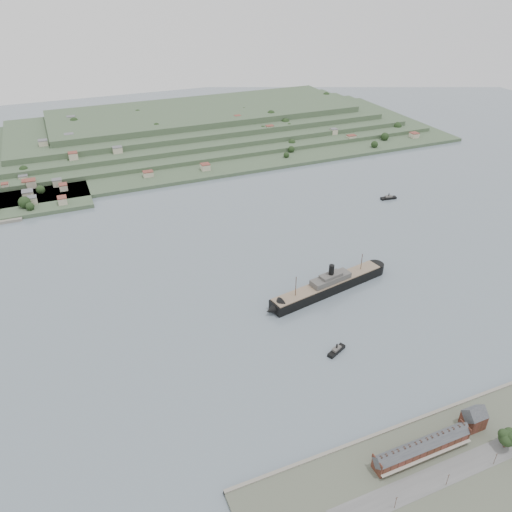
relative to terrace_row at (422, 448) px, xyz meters
name	(u,v)px	position (x,y,z in m)	size (l,w,h in m)	color
ground	(292,284)	(10.00, 168.02, -6.84)	(1400.00, 1400.00, 0.00)	slate
near_shore	(461,479)	(10.00, -18.73, -5.83)	(220.00, 80.00, 2.60)	#4C5142
terrace_row	(422,448)	(0.00, 0.00, 0.00)	(55.60, 9.80, 11.07)	#462719
gabled_building	(474,418)	(37.50, 4.02, 1.34)	(10.40, 10.18, 14.09)	#462719
far_peninsula	(187,130)	(37.91, 561.12, 5.04)	(760.00, 309.00, 30.00)	#324830
steamship	(325,287)	(28.11, 147.81, -1.77)	(113.74, 33.07, 27.46)	black
tugboat	(336,350)	(1.32, 85.51, -5.19)	(15.30, 9.94, 6.75)	black
ferry_east	(388,198)	(177.28, 273.71, -5.29)	(17.68, 6.95, 6.45)	black
fig_tree	(508,438)	(43.22, -13.58, 2.47)	(10.74, 9.30, 11.98)	#4A3122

